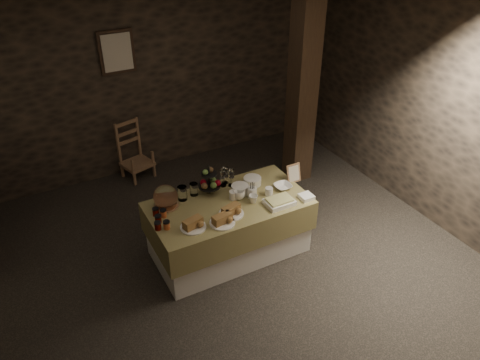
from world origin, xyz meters
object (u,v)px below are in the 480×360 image
buffet_table (229,224)px  fruit_stand (210,183)px  timber_column (302,90)px  chair (135,152)px

buffet_table → fruit_stand: size_ratio=4.86×
timber_column → fruit_stand: size_ratio=7.43×
fruit_stand → timber_column: bearing=24.0°
buffet_table → fruit_stand: (-0.09, 0.26, 0.42)m
chair → timber_column: (2.00, -1.10, 0.94)m
timber_column → buffet_table: bearing=-147.7°
timber_column → fruit_stand: timber_column is taller
buffet_table → fruit_stand: 0.50m
buffet_table → chair: 2.15m
fruit_stand → buffet_table: bearing=-70.1°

